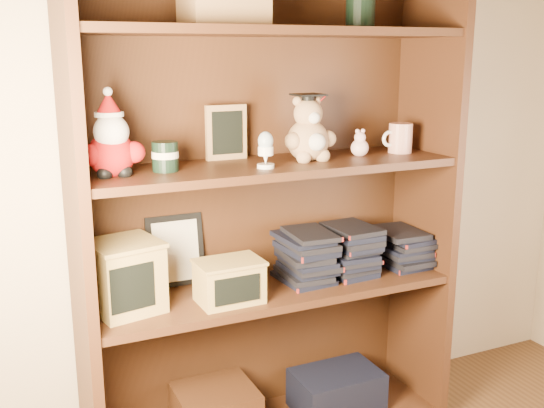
{
  "coord_description": "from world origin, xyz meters",
  "views": [
    {
      "loc": [
        -0.69,
        -0.44,
        1.28
      ],
      "look_at": [
        0.11,
        1.3,
        0.82
      ],
      "focal_mm": 42.0,
      "sensor_mm": 36.0,
      "label": 1
    }
  ],
  "objects": [
    {
      "name": "shelf_lower",
      "position": [
        0.11,
        1.3,
        0.54
      ],
      "size": [
        1.14,
        0.33,
        0.02
      ],
      "color": "#3F2212",
      "rests_on": "ground"
    },
    {
      "name": "egg_cup",
      "position": [
        0.06,
        1.23,
        1.01
      ],
      "size": [
        0.05,
        0.05,
        0.11
      ],
      "color": "white",
      "rests_on": "shelf_upper"
    },
    {
      "name": "certificate_frame",
      "position": [
        -0.16,
        1.44,
        0.66
      ],
      "size": [
        0.18,
        0.05,
        0.23
      ],
      "color": "black",
      "rests_on": "shelf_lower"
    },
    {
      "name": "pink_figurine",
      "position": [
        0.42,
        1.31,
        0.98
      ],
      "size": [
        0.06,
        0.06,
        0.09
      ],
      "color": "beige",
      "rests_on": "shelf_upper"
    },
    {
      "name": "santa_plush",
      "position": [
        -0.37,
        1.3,
        1.04
      ],
      "size": [
        0.18,
        0.13,
        0.25
      ],
      "color": "#A50F0F",
      "rests_on": "shelf_upper"
    },
    {
      "name": "treats_box",
      "position": [
        -0.35,
        1.3,
        0.66
      ],
      "size": [
        0.23,
        0.23,
        0.21
      ],
      "color": "#B19048",
      "rests_on": "shelf_lower"
    },
    {
      "name": "teachers_tin",
      "position": [
        -0.22,
        1.3,
        0.99
      ],
      "size": [
        0.08,
        0.08,
        0.08
      ],
      "color": "black",
      "rests_on": "shelf_upper"
    },
    {
      "name": "shelf_upper",
      "position": [
        0.11,
        1.3,
        0.94
      ],
      "size": [
        1.14,
        0.33,
        0.02
      ],
      "color": "#3F2212",
      "rests_on": "ground"
    },
    {
      "name": "chalkboard_plaque",
      "position": [
        0.01,
        1.42,
        1.03
      ],
      "size": [
        0.13,
        0.07,
        0.17
      ],
      "color": "#9E7547",
      "rests_on": "shelf_upper"
    },
    {
      "name": "pencils_box",
      "position": [
        -0.06,
        1.24,
        0.62
      ],
      "size": [
        0.2,
        0.15,
        0.13
      ],
      "color": "#B19048",
      "rests_on": "shelf_lower"
    },
    {
      "name": "teacher_mug",
      "position": [
        0.58,
        1.3,
        1.0
      ],
      "size": [
        0.11,
        0.08,
        0.1
      ],
      "color": "silver",
      "rests_on": "shelf_upper"
    },
    {
      "name": "book_stack_mid",
      "position": [
        0.4,
        1.3,
        0.63
      ],
      "size": [
        0.14,
        0.2,
        0.16
      ],
      "color": "black",
      "rests_on": "shelf_lower"
    },
    {
      "name": "book_stack_right",
      "position": [
        0.61,
        1.3,
        0.61
      ],
      "size": [
        0.14,
        0.2,
        0.13
      ],
      "color": "black",
      "rests_on": "shelf_lower"
    },
    {
      "name": "grad_teddy_bear",
      "position": [
        0.23,
        1.3,
        1.03
      ],
      "size": [
        0.17,
        0.15,
        0.21
      ],
      "color": "tan",
      "rests_on": "shelf_upper"
    },
    {
      "name": "book_stack_left",
      "position": [
        0.23,
        1.3,
        0.63
      ],
      "size": [
        0.14,
        0.2,
        0.16
      ],
      "color": "black",
      "rests_on": "shelf_lower"
    },
    {
      "name": "bookcase",
      "position": [
        0.11,
        1.36,
        0.78
      ],
      "size": [
        1.2,
        0.35,
        1.6
      ],
      "color": "#3F2212",
      "rests_on": "ground"
    }
  ]
}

